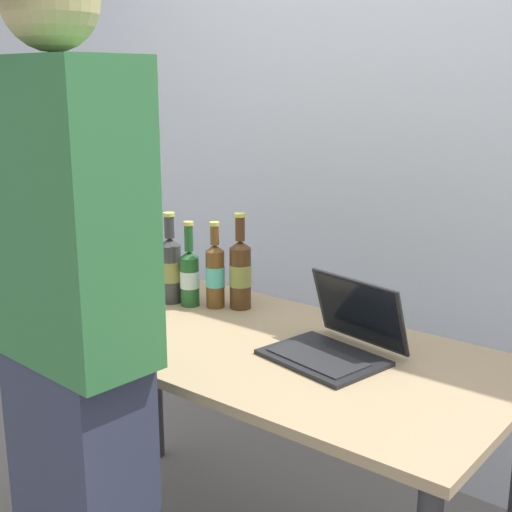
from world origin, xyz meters
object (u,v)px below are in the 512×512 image
Objects in this scene: beer_bottle_dark at (190,275)px; beer_bottle_amber at (240,272)px; laptop at (336,340)px; beer_bottle_green at (170,268)px; beer_bottle_brown at (215,274)px; person_figure at (73,342)px.

beer_bottle_amber is (0.15, 0.08, 0.02)m from beer_bottle_dark.
laptop is at bearing -6.36° from beer_bottle_dark.
beer_bottle_green is (-0.68, 0.05, 0.07)m from laptop.
beer_bottle_brown is 0.74m from person_figure.
beer_bottle_amber is at bearing 23.37° from beer_bottle_green.
beer_bottle_dark is 0.08m from beer_bottle_green.
beer_bottle_green is (-0.15, -0.05, 0.01)m from beer_bottle_brown.
beer_bottle_green is at bearing 118.23° from person_figure.
beer_bottle_brown is 0.08m from beer_bottle_amber.
beer_bottle_amber is at bearing 31.08° from beer_bottle_brown.
beer_bottle_dark is at bearing -150.65° from beer_bottle_amber.
beer_bottle_dark is at bearing -152.31° from beer_bottle_brown.
laptop is 1.25× the size of beer_bottle_brown.
beer_bottle_green is at bearing -156.63° from beer_bottle_amber.
person_figure is (0.20, -0.71, 0.03)m from beer_bottle_brown.
beer_bottle_dark is at bearing 9.97° from beer_bottle_green.
beer_bottle_brown is 0.90× the size of beer_bottle_amber.
beer_bottle_green reaches higher than laptop.
beer_bottle_green is 0.97× the size of beer_bottle_amber.
beer_bottle_brown is (-0.53, 0.11, 0.07)m from laptop.
beer_bottle_amber is (-0.46, 0.15, 0.08)m from laptop.
person_figure reaches higher than beer_bottle_brown.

